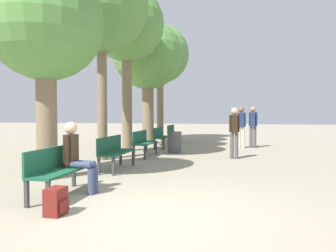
{
  "coord_description": "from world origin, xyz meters",
  "views": [
    {
      "loc": [
        1.17,
        -4.46,
        1.47
      ],
      "look_at": [
        -0.89,
        5.56,
        1.07
      ],
      "focal_mm": 35.0,
      "sensor_mm": 36.0,
      "label": 1
    }
  ],
  "objects": [
    {
      "name": "tree_row_4",
      "position": [
        -2.94,
        13.35,
        4.69
      ],
      "size": [
        3.22,
        3.22,
        6.35
      ],
      "color": "#7A664C",
      "rests_on": "ground_plane"
    },
    {
      "name": "tree_row_2",
      "position": [
        -2.94,
        7.64,
        4.82
      ],
      "size": [
        2.88,
        2.88,
        6.34
      ],
      "color": "#7A664C",
      "rests_on": "ground_plane"
    },
    {
      "name": "person_seated",
      "position": [
        -1.67,
        1.06,
        0.7
      ],
      "size": [
        0.61,
        0.34,
        1.31
      ],
      "color": "#384260",
      "rests_on": "ground_plane"
    },
    {
      "name": "bench_row_4",
      "position": [
        -1.9,
        11.76,
        0.52
      ],
      "size": [
        0.46,
        1.61,
        0.87
      ],
      "color": "#195138",
      "rests_on": "ground_plane"
    },
    {
      "name": "ground_plane",
      "position": [
        0.0,
        0.0,
        0.0
      ],
      "size": [
        80.0,
        80.0,
        0.0
      ],
      "primitive_type": "plane",
      "color": "gray"
    },
    {
      "name": "bench_row_2",
      "position": [
        -1.9,
        6.27,
        0.52
      ],
      "size": [
        0.46,
        1.61,
        0.87
      ],
      "color": "#195138",
      "rests_on": "ground_plane"
    },
    {
      "name": "pedestrian_near",
      "position": [
        1.15,
        6.25,
        0.94
      ],
      "size": [
        0.33,
        0.23,
        1.65
      ],
      "color": "#4C4C4C",
      "rests_on": "ground_plane"
    },
    {
      "name": "backpack",
      "position": [
        -1.35,
        -0.21,
        0.2
      ],
      "size": [
        0.26,
        0.32,
        0.4
      ],
      "color": "maroon",
      "rests_on": "ground_plane"
    },
    {
      "name": "tree_row_3",
      "position": [
        -2.94,
        10.72,
        4.19
      ],
      "size": [
        3.3,
        3.3,
        5.91
      ],
      "color": "#7A664C",
      "rests_on": "ground_plane"
    },
    {
      "name": "bench_row_0",
      "position": [
        -1.9,
        0.78,
        0.52
      ],
      "size": [
        0.46,
        1.61,
        0.87
      ],
      "color": "#195138",
      "rests_on": "ground_plane"
    },
    {
      "name": "tree_row_0",
      "position": [
        -2.94,
        2.11,
        3.41
      ],
      "size": [
        2.57,
        2.57,
        4.76
      ],
      "color": "#7A664C",
      "rests_on": "ground_plane"
    },
    {
      "name": "bench_row_3",
      "position": [
        -1.9,
        9.02,
        0.52
      ],
      "size": [
        0.46,
        1.61,
        0.87
      ],
      "color": "#195138",
      "rests_on": "ground_plane"
    },
    {
      "name": "tree_row_1",
      "position": [
        -2.94,
        5.22,
        4.79
      ],
      "size": [
        2.94,
        2.94,
        6.3
      ],
      "color": "#7A664C",
      "rests_on": "ground_plane"
    },
    {
      "name": "trash_bin",
      "position": [
        -1.03,
        7.41,
        0.39
      ],
      "size": [
        0.5,
        0.5,
        0.78
      ],
      "color": "#4C4C51",
      "rests_on": "ground_plane"
    },
    {
      "name": "pedestrian_mid",
      "position": [
        1.43,
        9.58,
        1.0
      ],
      "size": [
        0.35,
        0.24,
        1.74
      ],
      "color": "beige",
      "rests_on": "ground_plane"
    },
    {
      "name": "pedestrian_far",
      "position": [
        1.91,
        9.81,
        1.0
      ],
      "size": [
        0.36,
        0.28,
        1.75
      ],
      "color": "#4C4C4C",
      "rests_on": "ground_plane"
    },
    {
      "name": "bench_row_1",
      "position": [
        -1.9,
        3.53,
        0.52
      ],
      "size": [
        0.46,
        1.61,
        0.87
      ],
      "color": "#195138",
      "rests_on": "ground_plane"
    }
  ]
}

